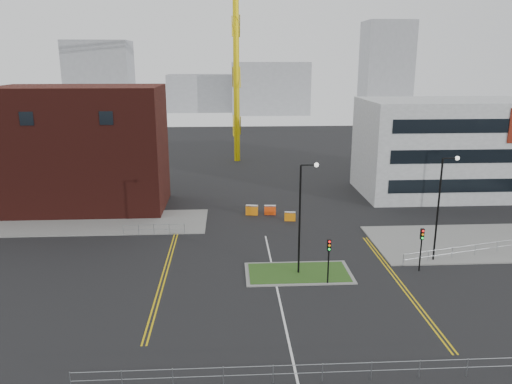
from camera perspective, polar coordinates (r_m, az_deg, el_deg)
ground at (r=33.86m, az=3.34°, el=-14.92°), size 200.00×200.00×0.00m
pavement_left at (r=56.29m, az=-20.11°, el=-3.36°), size 28.00×8.00×0.12m
pavement_right at (r=52.90m, az=25.97°, el=-5.14°), size 24.00×10.00×0.12m
island_kerb at (r=41.16m, az=4.86°, el=-9.22°), size 8.60×4.60×0.08m
grass_island at (r=41.15m, az=4.87°, el=-9.19°), size 8.00×4.00×0.12m
brick_building at (r=61.18m, az=-21.78°, el=4.47°), size 24.20×10.07×14.24m
office_block at (r=68.77m, az=22.33°, el=4.75°), size 25.00×12.20×12.00m
streetlamp_island at (r=39.30m, az=5.35°, el=-2.04°), size 1.46×0.36×9.18m
streetlamp_right_near at (r=44.50m, az=20.43°, el=-0.91°), size 1.46×0.36×9.18m
traffic_light_island at (r=38.68m, az=8.32°, el=-6.89°), size 0.28×0.33×3.65m
traffic_light_right at (r=42.73m, az=18.40°, el=-5.38°), size 0.28×0.33×3.65m
railing_front at (r=28.41m, az=4.82°, el=-19.56°), size 24.05×0.05×1.10m
railing_left at (r=50.38m, az=-11.60°, el=-4.02°), size 6.05×0.05×1.10m
railing_right at (r=49.91m, az=25.92°, el=-5.41°), size 19.05×5.05×1.10m
centre_line at (r=35.60m, az=2.96°, el=-13.32°), size 0.15×30.00×0.01m
yellow_left_a at (r=42.97m, az=-10.37°, el=-8.40°), size 0.12×24.00×0.01m
yellow_left_b at (r=42.93m, az=-9.97°, el=-8.40°), size 0.12×24.00×0.01m
yellow_right_a at (r=41.12m, az=15.83°, el=-9.85°), size 0.12×20.00×0.01m
yellow_right_b at (r=41.21m, az=16.23°, el=-9.82°), size 0.12×20.00×0.01m
skyline_a at (r=153.65m, az=-17.38°, el=12.10°), size 18.00×12.00×22.00m
skyline_b at (r=159.98m, az=1.63°, el=11.76°), size 24.00×12.00×16.00m
skyline_c at (r=161.65m, az=14.62°, el=13.46°), size 14.00×12.00×28.00m
skyline_d at (r=169.56m, az=-4.86°, el=11.22°), size 30.00×12.00×12.00m
barrier_left at (r=55.64m, az=-0.48°, el=-2.03°), size 1.40×0.68×1.12m
barrier_mid at (r=53.80m, az=3.91°, el=-2.75°), size 1.21×0.54×0.99m
barrier_right at (r=55.78m, az=1.62°, el=-2.02°), size 1.31×0.53×1.07m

